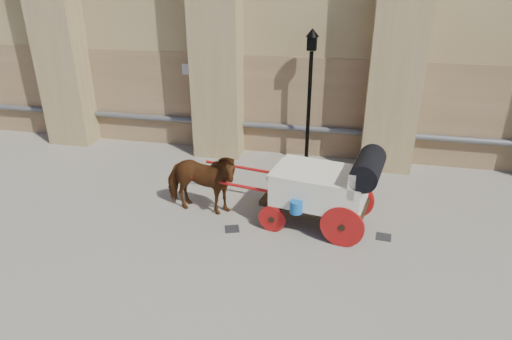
# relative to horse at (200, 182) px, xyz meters

# --- Properties ---
(ground) EXTENTS (90.00, 90.00, 0.00)m
(ground) POSITION_rel_horse_xyz_m (0.39, 0.04, -0.80)
(ground) COLOR slate
(ground) RESTS_ON ground
(horse) EXTENTS (1.95, 1.00, 1.60)m
(horse) POSITION_rel_horse_xyz_m (0.00, 0.00, 0.00)
(horse) COLOR #5B3114
(horse) RESTS_ON ground
(carriage) EXTENTS (4.47, 1.88, 1.90)m
(carriage) POSITION_rel_horse_xyz_m (2.92, -0.02, 0.22)
(carriage) COLOR black
(carriage) RESTS_ON ground
(street_lamp) EXTENTS (0.36, 0.36, 3.88)m
(street_lamp) POSITION_rel_horse_xyz_m (2.12, 3.48, 1.27)
(street_lamp) COLOR black
(street_lamp) RESTS_ON ground
(drain_grate_near) EXTENTS (0.41, 0.41, 0.01)m
(drain_grate_near) POSITION_rel_horse_xyz_m (0.90, -0.60, -0.79)
(drain_grate_near) COLOR black
(drain_grate_near) RESTS_ON ground
(drain_grate_far) EXTENTS (0.35, 0.35, 0.01)m
(drain_grate_far) POSITION_rel_horse_xyz_m (4.24, -0.21, -0.79)
(drain_grate_far) COLOR black
(drain_grate_far) RESTS_ON ground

